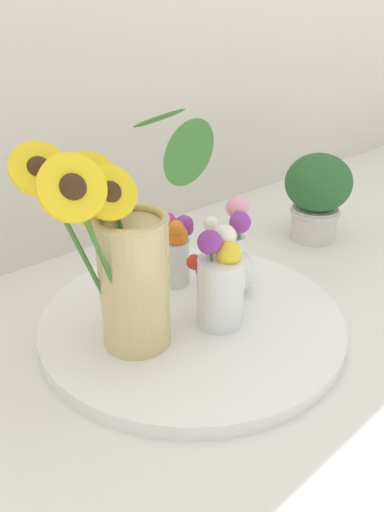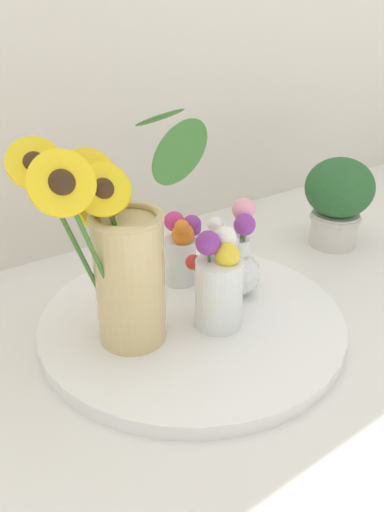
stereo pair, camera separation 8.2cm
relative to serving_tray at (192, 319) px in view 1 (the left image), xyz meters
The scene contains 7 objects.
ground_plane 0.08m from the serving_tray, 77.83° to the right, with size 6.00×6.00×0.00m, color silver.
serving_tray is the anchor object (origin of this frame).
mason_jar_sunflowers 0.20m from the serving_tray, behind, with size 0.27×0.22×0.36m.
vase_small_center 0.10m from the serving_tray, 71.29° to the right, with size 0.08×0.09×0.17m.
vase_bulb_right 0.14m from the serving_tray, ahead, with size 0.11×0.08×0.18m.
vase_small_back 0.15m from the serving_tray, 63.80° to the left, with size 0.08×0.08×0.14m.
potted_plant 0.48m from the serving_tray, ahead, with size 0.15×0.15×0.21m.
Camera 1 is at (-0.51, -0.46, 0.51)m, focal length 35.00 mm.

